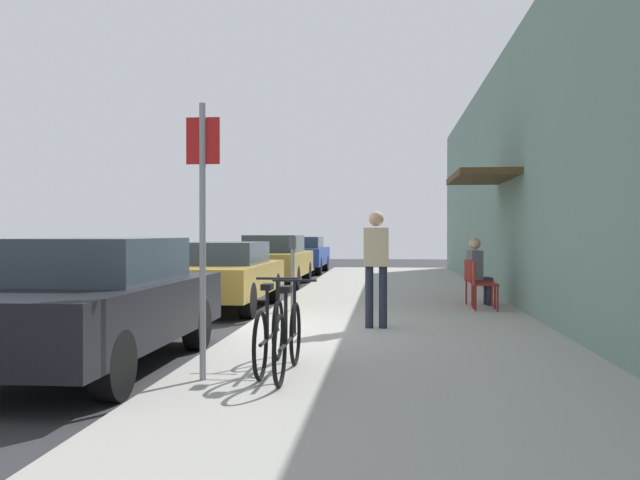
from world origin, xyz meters
TOP-DOWN VIEW (x-y plane):
  - ground_plane at (0.00, 0.00)m, footprint 60.00×60.00m
  - sidewalk_slab at (2.25, 2.00)m, footprint 4.50×32.00m
  - building_facade at (4.64, 2.01)m, footprint 1.40×32.00m
  - parked_car_0 at (-1.10, -2.44)m, footprint 1.80×4.40m
  - parked_car_1 at (-1.10, 3.51)m, footprint 1.80×4.40m
  - parked_car_2 at (-1.10, 9.68)m, footprint 1.80×4.40m
  - parked_car_3 at (-1.10, 15.94)m, footprint 1.80×4.40m
  - parking_meter at (0.45, 2.39)m, footprint 0.12×0.10m
  - street_sign at (0.40, -3.41)m, footprint 0.32×0.06m
  - bicycle_0 at (0.95, -2.88)m, footprint 0.46×1.71m
  - bicycle_1 at (1.17, -3.14)m, footprint 0.46×1.71m
  - cafe_chair_0 at (3.79, 2.78)m, footprint 0.45×0.45m
  - cafe_chair_1 at (3.80, 3.62)m, footprint 0.51×0.51m
  - seated_patron_1 at (3.85, 3.63)m, footprint 0.48×0.42m
  - pedestrian_standing at (1.97, 0.28)m, footprint 0.36×0.22m

SIDE VIEW (x-z plane):
  - ground_plane at x=0.00m, z-range 0.00..0.00m
  - sidewalk_slab at x=2.25m, z-range 0.00..0.12m
  - bicycle_0 at x=0.95m, z-range 0.03..0.93m
  - bicycle_1 at x=1.17m, z-range 0.03..0.93m
  - cafe_chair_0 at x=3.79m, z-range 0.19..1.06m
  - cafe_chair_1 at x=3.80m, z-range 0.19..1.06m
  - parked_car_1 at x=-1.10m, z-range 0.04..1.36m
  - parked_car_3 at x=-1.10m, z-range 0.04..1.40m
  - parked_car_2 at x=-1.10m, z-range 0.02..1.46m
  - parked_car_0 at x=-1.10m, z-range 0.02..1.47m
  - seated_patron_1 at x=3.85m, z-range 0.17..1.46m
  - parking_meter at x=0.45m, z-range 0.23..1.55m
  - pedestrian_standing at x=1.97m, z-range 0.27..1.97m
  - street_sign at x=0.40m, z-range 0.34..2.94m
  - building_facade at x=4.64m, z-range 0.00..5.27m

